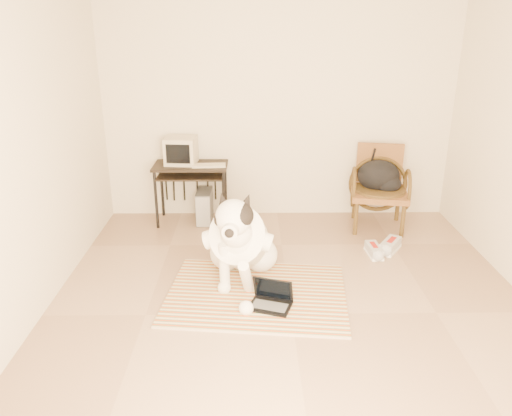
{
  "coord_description": "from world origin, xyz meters",
  "views": [
    {
      "loc": [
        -0.33,
        -3.45,
        2.22
      ],
      "look_at": [
        -0.28,
        0.55,
        0.71
      ],
      "focal_mm": 35.0,
      "sensor_mm": 36.0,
      "label": 1
    }
  ],
  "objects_px": {
    "backpack": "(380,177)",
    "crt_monitor": "(181,151)",
    "computer_desk": "(191,173)",
    "rattan_chair": "(379,187)",
    "laptop": "(271,299)",
    "dog": "(240,241)",
    "pc_tower": "(205,206)"
  },
  "relations": [
    {
      "from": "backpack",
      "to": "crt_monitor",
      "type": "bearing_deg",
      "value": 175.13
    },
    {
      "from": "computer_desk",
      "to": "backpack",
      "type": "bearing_deg",
      "value": -3.58
    },
    {
      "from": "computer_desk",
      "to": "rattan_chair",
      "type": "height_order",
      "value": "rattan_chair"
    },
    {
      "from": "crt_monitor",
      "to": "backpack",
      "type": "xyz_separation_m",
      "value": [
        2.22,
        -0.19,
        -0.26
      ]
    },
    {
      "from": "crt_monitor",
      "to": "laptop",
      "type": "bearing_deg",
      "value": -63.89
    },
    {
      "from": "dog",
      "to": "computer_desk",
      "type": "height_order",
      "value": "dog"
    },
    {
      "from": "crt_monitor",
      "to": "pc_tower",
      "type": "height_order",
      "value": "crt_monitor"
    },
    {
      "from": "crt_monitor",
      "to": "rattan_chair",
      "type": "distance_m",
      "value": 2.26
    },
    {
      "from": "crt_monitor",
      "to": "backpack",
      "type": "relative_size",
      "value": 0.77
    },
    {
      "from": "dog",
      "to": "laptop",
      "type": "height_order",
      "value": "dog"
    },
    {
      "from": "dog",
      "to": "computer_desk",
      "type": "xyz_separation_m",
      "value": [
        -0.58,
        1.4,
        0.22
      ]
    },
    {
      "from": "dog",
      "to": "pc_tower",
      "type": "height_order",
      "value": "dog"
    },
    {
      "from": "crt_monitor",
      "to": "rattan_chair",
      "type": "height_order",
      "value": "crt_monitor"
    },
    {
      "from": "crt_monitor",
      "to": "dog",
      "type": "bearing_deg",
      "value": -64.68
    },
    {
      "from": "dog",
      "to": "pc_tower",
      "type": "bearing_deg",
      "value": 107.47
    },
    {
      "from": "computer_desk",
      "to": "crt_monitor",
      "type": "distance_m",
      "value": 0.27
    },
    {
      "from": "dog",
      "to": "crt_monitor",
      "type": "height_order",
      "value": "crt_monitor"
    },
    {
      "from": "pc_tower",
      "to": "rattan_chair",
      "type": "distance_m",
      "value": 2.0
    },
    {
      "from": "pc_tower",
      "to": "backpack",
      "type": "xyz_separation_m",
      "value": [
        1.98,
        -0.14,
        0.39
      ]
    },
    {
      "from": "computer_desk",
      "to": "dog",
      "type": "bearing_deg",
      "value": -67.33
    },
    {
      "from": "dog",
      "to": "pc_tower",
      "type": "distance_m",
      "value": 1.49
    },
    {
      "from": "laptop",
      "to": "crt_monitor",
      "type": "bearing_deg",
      "value": 116.11
    },
    {
      "from": "laptop",
      "to": "crt_monitor",
      "type": "height_order",
      "value": "crt_monitor"
    },
    {
      "from": "computer_desk",
      "to": "crt_monitor",
      "type": "relative_size",
      "value": 2.29
    },
    {
      "from": "dog",
      "to": "laptop",
      "type": "relative_size",
      "value": 3.42
    },
    {
      "from": "pc_tower",
      "to": "crt_monitor",
      "type": "bearing_deg",
      "value": 169.61
    },
    {
      "from": "dog",
      "to": "backpack",
      "type": "xyz_separation_m",
      "value": [
        1.54,
        1.26,
        0.2
      ]
    },
    {
      "from": "rattan_chair",
      "to": "backpack",
      "type": "bearing_deg",
      "value": 78.95
    },
    {
      "from": "laptop",
      "to": "backpack",
      "type": "height_order",
      "value": "backpack"
    },
    {
      "from": "dog",
      "to": "backpack",
      "type": "height_order",
      "value": "dog"
    },
    {
      "from": "computer_desk",
      "to": "backpack",
      "type": "height_order",
      "value": "backpack"
    },
    {
      "from": "laptop",
      "to": "backpack",
      "type": "relative_size",
      "value": 0.83
    }
  ]
}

